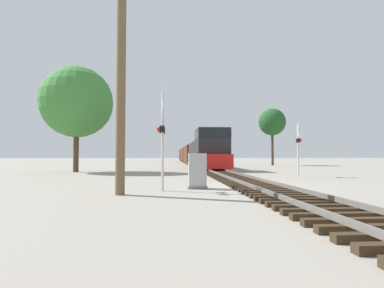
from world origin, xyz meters
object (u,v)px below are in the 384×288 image
at_px(relay_cabinet, 197,171).
at_px(tree_far_right, 77,102).
at_px(crossing_signal_far, 298,143).
at_px(utility_pole, 121,73).
at_px(crossing_signal_near, 162,133).
at_px(tree_mid_background, 272,122).
at_px(freight_train, 191,154).

bearing_deg(relay_cabinet, tree_far_right, 124.12).
height_order(crossing_signal_far, tree_far_right, tree_far_right).
bearing_deg(crossing_signal_far, utility_pole, 147.82).
relative_size(crossing_signal_near, tree_mid_background, 0.48).
bearing_deg(utility_pole, tree_mid_background, 62.72).
height_order(crossing_signal_far, relay_cabinet, crossing_signal_far).
height_order(crossing_signal_near, utility_pole, utility_pole).
distance_m(crossing_signal_far, tree_far_right, 19.80).
xyz_separation_m(relay_cabinet, tree_mid_background, (15.05, 33.25, 6.12)).
bearing_deg(crossing_signal_far, relay_cabinet, 150.34).
distance_m(freight_train, utility_pole, 50.07).
relative_size(freight_train, utility_pole, 7.87).
xyz_separation_m(crossing_signal_far, relay_cabinet, (-7.95, -7.26, -1.59)).
distance_m(freight_train, crossing_signal_far, 40.68).
xyz_separation_m(crossing_signal_near, relay_cabinet, (1.58, 0.84, -1.68)).
xyz_separation_m(crossing_signal_near, utility_pole, (-1.55, -1.17, 2.21)).
height_order(crossing_signal_near, tree_mid_background, tree_mid_background).
bearing_deg(crossing_signal_near, relay_cabinet, 118.50).
height_order(relay_cabinet, tree_mid_background, tree_mid_background).
xyz_separation_m(crossing_signal_far, utility_pole, (-11.09, -9.27, 2.30)).
bearing_deg(tree_far_right, freight_train, 68.77).
bearing_deg(freight_train, relay_cabinet, -93.42).
distance_m(crossing_signal_near, tree_mid_background, 38.19).
bearing_deg(tree_mid_background, freight_train, 130.34).
bearing_deg(utility_pole, crossing_signal_far, 39.89).
bearing_deg(crossing_signal_near, tree_far_right, -150.99).
distance_m(freight_train, relay_cabinet, 47.71).
relative_size(freight_train, tree_far_right, 7.38).
bearing_deg(crossing_signal_far, tree_mid_background, 2.66).
height_order(crossing_signal_near, tree_far_right, tree_far_right).
bearing_deg(tree_mid_background, crossing_signal_far, -105.28).
xyz_separation_m(crossing_signal_far, tree_mid_background, (7.10, 25.99, 4.53)).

